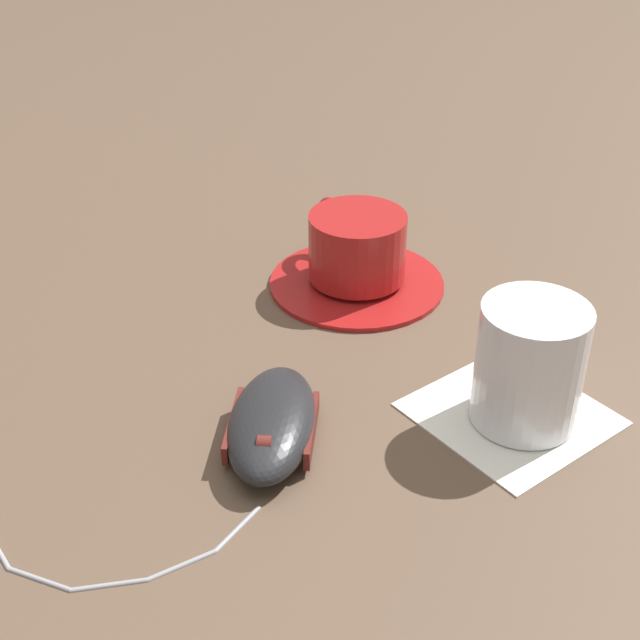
{
  "coord_description": "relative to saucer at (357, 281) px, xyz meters",
  "views": [
    {
      "loc": [
        0.56,
        -0.1,
        0.39
      ],
      "look_at": [
        0.01,
        -0.01,
        0.03
      ],
      "focal_mm": 50.0,
      "sensor_mm": 36.0,
      "label": 1
    }
  ],
  "objects": [
    {
      "name": "ground_plane",
      "position": [
        0.08,
        -0.04,
        -0.0
      ],
      "size": [
        3.0,
        3.0,
        0.0
      ],
      "primitive_type": "plane",
      "color": "brown"
    },
    {
      "name": "saucer",
      "position": [
        0.0,
        0.0,
        0.0
      ],
      "size": [
        0.15,
        0.15,
        0.01
      ],
      "primitive_type": "cylinder",
      "color": "maroon",
      "rests_on": "ground"
    },
    {
      "name": "coffee_cup",
      "position": [
        -0.0,
        -0.0,
        0.03
      ],
      "size": [
        0.11,
        0.08,
        0.06
      ],
      "color": "maroon",
      "rests_on": "saucer"
    },
    {
      "name": "computer_mouse",
      "position": [
        0.19,
        -0.1,
        0.01
      ],
      "size": [
        0.13,
        0.09,
        0.03
      ],
      "color": "black",
      "rests_on": "ground"
    },
    {
      "name": "mouse_cable",
      "position": [
        0.28,
        -0.2,
        -0.0
      ],
      "size": [
        0.06,
        0.17,
        0.0
      ],
      "color": "gray",
      "rests_on": "ground"
    },
    {
      "name": "napkin_under_glass",
      "position": [
        0.19,
        0.07,
        -0.0
      ],
      "size": [
        0.16,
        0.16,
        0.0
      ],
      "primitive_type": "cube",
      "rotation": [
        0.0,
        0.0,
        0.48
      ],
      "color": "silver",
      "rests_on": "ground"
    },
    {
      "name": "drinking_glass",
      "position": [
        0.2,
        0.07,
        0.04
      ],
      "size": [
        0.07,
        0.07,
        0.09
      ],
      "primitive_type": "cylinder",
      "color": "silver",
      "rests_on": "napkin_under_glass"
    }
  ]
}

